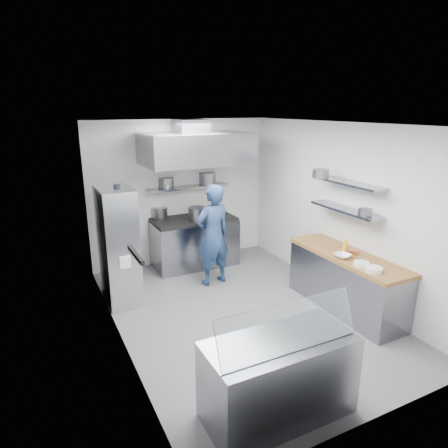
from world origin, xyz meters
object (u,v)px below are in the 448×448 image
gas_range (194,243)px  wire_rack (118,245)px  display_case (279,378)px  chef (213,235)px

gas_range → wire_rack: (-1.63, -0.82, 0.48)m
wire_rack → gas_range: bearing=26.7°
gas_range → display_case: gas_range is taller
gas_range → chef: bearing=-92.0°
gas_range → display_case: bearing=-100.9°
gas_range → chef: size_ratio=0.90×
wire_rack → display_case: size_ratio=1.23×
wire_rack → display_case: wire_rack is taller
wire_rack → display_case: 3.42m
chef → wire_rack: bearing=-12.8°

